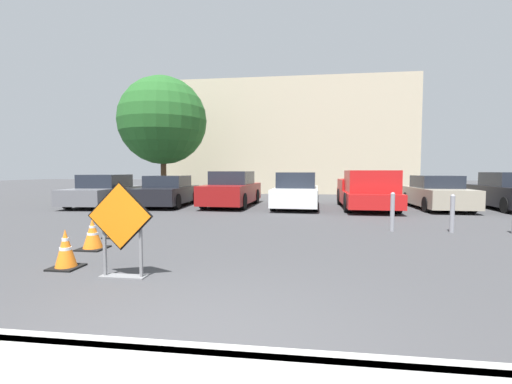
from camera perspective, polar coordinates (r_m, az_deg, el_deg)
ground_plane at (r=12.76m, az=3.18°, el=-3.62°), size 96.00×96.00×0.00m
curb_lip at (r=3.18m, az=-12.24°, el=-25.06°), size 25.95×0.20×0.14m
road_closed_sign at (r=5.43m, az=-21.63°, el=-5.17°), size 1.01×0.20×1.43m
traffic_cone_nearest at (r=6.44m, az=-29.15°, el=-8.34°), size 0.45×0.45×0.64m
traffic_cone_second at (r=7.73m, az=-25.58°, el=-6.40°), size 0.52×0.52×0.62m
traffic_cone_third at (r=8.84m, az=-22.62°, el=-5.02°), size 0.41×0.41×0.65m
parked_car_nearest at (r=17.14m, az=-23.87°, el=0.11°), size 2.18×4.81×1.42m
parked_car_second at (r=16.03m, az=-14.53°, el=0.04°), size 2.05×4.26×1.37m
parked_car_third at (r=15.53m, az=-4.03°, el=0.36°), size 2.11×4.71×1.57m
parked_car_fourth at (r=14.94m, az=6.74°, el=0.09°), size 2.02×4.55×1.53m
pickup_truck at (r=14.77m, az=18.03°, el=0.01°), size 2.13×5.08×1.61m
parked_car_fifth at (r=16.15m, az=27.84°, el=-0.21°), size 1.87×4.31×1.39m
parked_car_sixth at (r=17.46m, az=36.72°, el=-0.07°), size 2.06×4.68×1.53m
bollard_nearest at (r=9.68m, az=21.79°, el=-2.91°), size 0.12×0.12×1.03m
bollard_second at (r=10.14m, az=29.91°, el=-2.97°), size 0.12×0.12×0.99m
building_facade_backdrop at (r=26.13m, az=5.26°, el=8.80°), size 17.51×5.00×7.98m
street_tree_behind_lot at (r=20.71m, az=-15.29°, el=11.38°), size 4.99×4.99×6.96m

